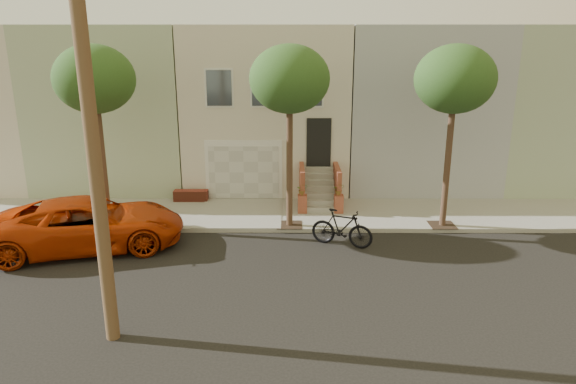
{
  "coord_description": "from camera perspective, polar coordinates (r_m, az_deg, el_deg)",
  "views": [
    {
      "loc": [
        0.98,
        -13.33,
        6.36
      ],
      "look_at": [
        0.95,
        3.0,
        1.65
      ],
      "focal_mm": 31.66,
      "sensor_mm": 36.0,
      "label": 1
    }
  ],
  "objects": [
    {
      "name": "tree_mid",
      "position": [
        17.27,
        0.18,
        12.43
      ],
      "size": [
        2.7,
        2.57,
        6.3
      ],
      "color": "#2D2116",
      "rests_on": "sidewalk"
    },
    {
      "name": "sidewalk",
      "position": [
        19.73,
        -2.75,
        -2.49
      ],
      "size": [
        40.0,
        3.7,
        0.15
      ],
      "primitive_type": "cube",
      "color": "gray",
      "rests_on": "ground"
    },
    {
      "name": "ground",
      "position": [
        14.8,
        -3.75,
        -9.39
      ],
      "size": [
        90.0,
        90.0,
        0.0
      ],
      "primitive_type": "plane",
      "color": "black",
      "rests_on": "ground"
    },
    {
      "name": "tree_left",
      "position": [
        18.44,
        -20.91,
        11.64
      ],
      "size": [
        2.7,
        2.57,
        6.3
      ],
      "color": "#2D2116",
      "rests_on": "sidewalk"
    },
    {
      "name": "tree_right",
      "position": [
        18.13,
        18.24,
        11.82
      ],
      "size": [
        2.7,
        2.57,
        6.3
      ],
      "color": "#2D2116",
      "rests_on": "sidewalk"
    },
    {
      "name": "motorcycle",
      "position": [
        16.74,
        6.07,
        -4.04
      ],
      "size": [
        2.14,
        1.33,
        1.24
      ],
      "primitive_type": "imported",
      "rotation": [
        0.0,
        0.0,
        1.18
      ],
      "color": "black",
      "rests_on": "ground"
    },
    {
      "name": "pickup_truck",
      "position": [
        17.62,
        -21.5,
        -3.35
      ],
      "size": [
        6.5,
        4.2,
        1.67
      ],
      "primitive_type": "imported",
      "rotation": [
        0.0,
        0.0,
        1.83
      ],
      "color": "#A82B05",
      "rests_on": "ground"
    },
    {
      "name": "house_row",
      "position": [
        24.69,
        -2.19,
        9.77
      ],
      "size": [
        33.1,
        11.7,
        7.0
      ],
      "color": "beige",
      "rests_on": "sidewalk"
    }
  ]
}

